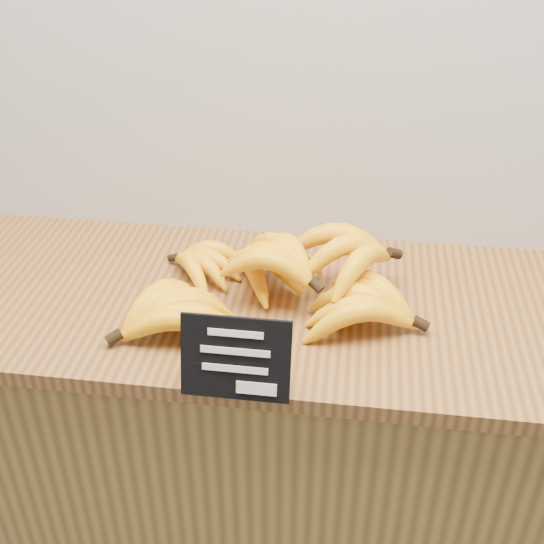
# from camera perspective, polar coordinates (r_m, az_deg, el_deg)

# --- Properties ---
(counter) EXTENTS (1.53, 0.50, 0.90)m
(counter) POSITION_cam_1_polar(r_m,az_deg,el_deg) (1.61, 0.25, -16.34)
(counter) COLOR olive
(counter) RESTS_ON ground
(counter_top) EXTENTS (1.32, 0.54, 0.03)m
(counter_top) POSITION_cam_1_polar(r_m,az_deg,el_deg) (1.30, 0.30, -2.73)
(counter_top) COLOR brown
(counter_top) RESTS_ON counter
(chalkboard_sign) EXTENTS (0.17, 0.04, 0.13)m
(chalkboard_sign) POSITION_cam_1_polar(r_m,az_deg,el_deg) (1.04, -3.08, -7.26)
(chalkboard_sign) COLOR black
(chalkboard_sign) RESTS_ON counter_top
(banana_pile) EXTENTS (0.55, 0.37, 0.13)m
(banana_pile) POSITION_cam_1_polar(r_m,az_deg,el_deg) (1.24, 0.29, -0.80)
(banana_pile) COLOR #FFB80A
(banana_pile) RESTS_ON counter_top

